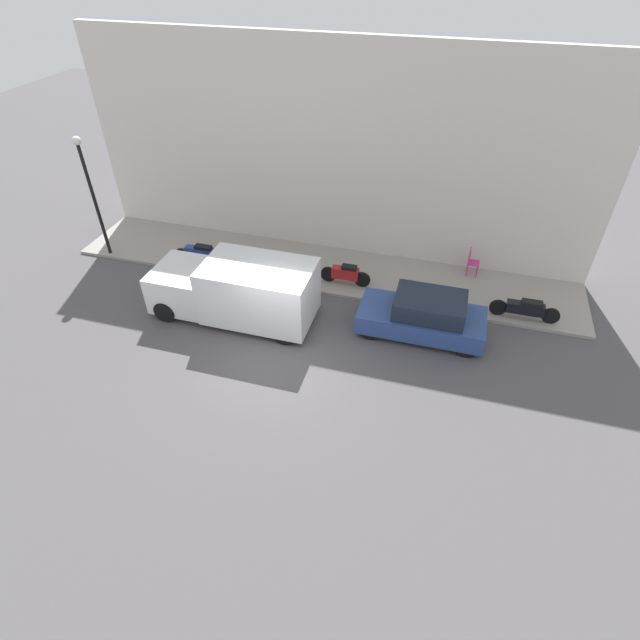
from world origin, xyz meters
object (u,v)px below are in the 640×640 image
(delivery_van, at_px, (236,289))
(motorcycle_blue, at_px, (201,254))
(motorcycle_red, at_px, (346,274))
(motorcycle_black, at_px, (526,309))
(cafe_chair, at_px, (472,261))
(streetlamp, at_px, (90,184))
(parked_car, at_px, (424,316))

(delivery_van, relative_size, motorcycle_blue, 2.48)
(delivery_van, relative_size, motorcycle_red, 2.95)
(motorcycle_black, height_order, motorcycle_blue, motorcycle_blue)
(motorcycle_red, height_order, cafe_chair, cafe_chair)
(streetlamp, distance_m, cafe_chair, 13.79)
(delivery_van, distance_m, streetlamp, 6.88)
(delivery_van, relative_size, motorcycle_black, 2.44)
(motorcycle_black, bearing_deg, delivery_van, 104.03)
(motorcycle_blue, bearing_deg, cafe_chair, -77.77)
(cafe_chair, bearing_deg, delivery_van, 121.73)
(parked_car, xyz_separation_m, motorcycle_blue, (1.58, 8.34, -0.12))
(motorcycle_red, xyz_separation_m, motorcycle_black, (-0.34, -5.97, -0.01))
(parked_car, relative_size, motorcycle_red, 2.16)
(motorcycle_blue, distance_m, cafe_chair, 9.82)
(motorcycle_red, bearing_deg, motorcycle_black, -93.26)
(motorcycle_black, bearing_deg, parked_car, 115.82)
(motorcycle_red, distance_m, cafe_chair, 4.56)
(motorcycle_red, height_order, motorcycle_black, motorcycle_red)
(motorcycle_black, xyz_separation_m, cafe_chair, (2.18, 1.81, 0.18))
(streetlamp, height_order, cafe_chair, streetlamp)
(parked_car, distance_m, motorcycle_red, 3.43)
(motorcycle_red, relative_size, cafe_chair, 1.78)
(delivery_van, bearing_deg, streetlamp, 71.48)
(cafe_chair, bearing_deg, streetlamp, 99.76)
(motorcycle_red, distance_m, motorcycle_black, 5.98)
(parked_car, bearing_deg, streetlamp, 83.64)
(parked_car, bearing_deg, motorcycle_black, -64.18)
(parked_car, height_order, motorcycle_red, parked_car)
(parked_car, height_order, motorcycle_blue, parked_car)
(motorcycle_black, height_order, cafe_chair, cafe_chair)
(parked_car, xyz_separation_m, motorcycle_red, (1.83, 2.91, -0.15))
(motorcycle_black, distance_m, streetlamp, 15.40)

